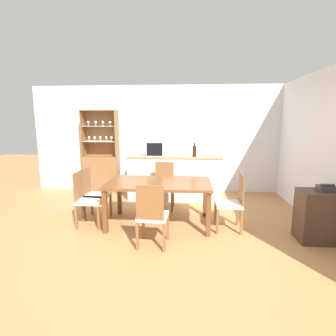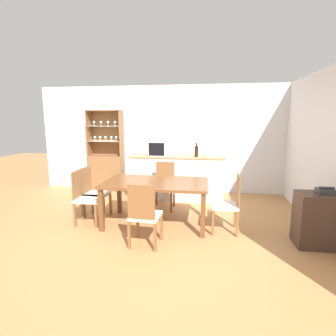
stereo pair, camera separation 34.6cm
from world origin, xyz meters
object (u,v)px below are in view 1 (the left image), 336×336
dining_chair_head_far (164,186)px  side_cabinet (318,216)px  telephone (326,188)px  dining_chair_head_near (152,216)px  dining_table (159,186)px  microwave (159,148)px  display_cabinet (102,168)px  dining_chair_side_left_far (94,194)px  wine_bottle (194,151)px  dining_chair_side_right_near (231,203)px  dining_chair_side_left_near (88,199)px

dining_chair_head_far → side_cabinet: bearing=152.6°
telephone → dining_chair_head_near: bearing=-171.4°
dining_table → side_cabinet: size_ratio=2.27×
microwave → side_cabinet: 3.24m
display_cabinet → dining_table: size_ratio=1.16×
dining_chair_side_left_far → telephone: size_ratio=4.23×
dining_chair_head_near → display_cabinet: bearing=123.7°
dining_table → microwave: bearing=96.3°
dining_chair_head_near → telephone: (2.43, 0.37, 0.34)m
dining_chair_head_near → side_cabinet: (2.35, 0.36, -0.07)m
wine_bottle → dining_chair_head_near: bearing=-105.8°
microwave → dining_chair_side_right_near: bearing=-50.3°
dining_chair_side_left_far → dining_chair_head_far: same height
microwave → dining_chair_head_near: bearing=-86.0°
display_cabinet → side_cabinet: display_cabinet is taller
dining_chair_side_left_near → wine_bottle: bearing=128.2°
dining_chair_side_right_near → microwave: microwave is taller
dining_chair_head_near → wine_bottle: bearing=77.5°
dining_chair_head_near → dining_chair_head_far: 1.62m
dining_chair_head_near → microwave: (-0.16, 2.27, 0.68)m
dining_chair_side_left_near → telephone: 3.62m
dining_chair_side_left_far → telephone: dining_chair_side_left_far is taller
display_cabinet → wine_bottle: size_ratio=6.57×
dining_chair_side_left_far → microwave: (1.01, 1.31, 0.68)m
dining_chair_side_left_far → telephone: (3.59, -0.60, 0.34)m
dining_chair_side_right_near → side_cabinet: (1.18, -0.30, -0.07)m
dining_table → dining_chair_head_far: (0.00, 0.81, -0.20)m
dining_table → dining_chair_side_left_near: size_ratio=1.87×
side_cabinet → telephone: telephone is taller
dining_table → dining_chair_side_right_near: size_ratio=1.87×
display_cabinet → microwave: bearing=-19.8°
dining_chair_head_near → microwave: size_ratio=1.76×
display_cabinet → dining_table: 2.58m
dining_chair_head_far → telephone: 2.75m
dining_chair_head_far → microwave: size_ratio=1.76×
dining_chair_side_right_near → dining_chair_side_left_far: same height
wine_bottle → dining_chair_side_left_near: bearing=-140.1°
dining_chair_head_far → side_cabinet: dining_chair_head_far is taller
dining_table → dining_chair_side_left_far: bearing=172.7°
dining_chair_side_right_near → wine_bottle: wine_bottle is taller
dining_chair_side_left_near → dining_chair_side_left_far: same height
dining_chair_head_far → microwave: 0.95m
dining_table → side_cabinet: side_cabinet is taller
telephone → side_cabinet: bearing=-175.0°
dining_table → side_cabinet: 2.41m
dining_chair_side_right_near → wine_bottle: 1.71m
dining_table → dining_chair_side_right_near: bearing=-7.2°
dining_chair_side_left_far → wine_bottle: 2.23m
wine_bottle → telephone: wine_bottle is taller
telephone → dining_chair_side_right_near: bearing=166.6°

